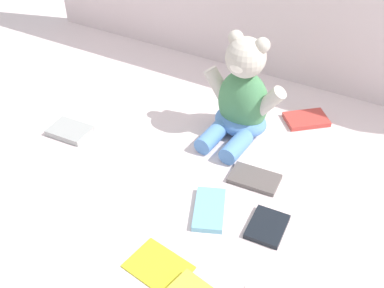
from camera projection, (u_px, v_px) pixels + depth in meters
The scene contains 8 objects.
ground_plane at pixel (206, 151), 1.26m from camera, with size 3.20×3.20×0.00m, color silver.
teddy_bear at pixel (241, 99), 1.26m from camera, with size 0.24×0.22×0.29m.
book_case_0 at pixel (209, 209), 1.09m from camera, with size 0.07×0.13×0.01m, color #71B5D2.
book_case_2 at pixel (158, 266), 0.97m from camera, with size 0.09×0.13×0.01m, color yellow.
book_case_4 at pixel (267, 226), 1.05m from camera, with size 0.08×0.10×0.01m, color black.
book_case_5 at pixel (306, 119), 1.36m from camera, with size 0.08×0.12×0.01m, color #BE3B34.
book_case_6 at pixel (254, 179), 1.17m from camera, with size 0.08×0.12×0.01m, color #59514E.
book_case_7 at pixel (70, 131), 1.32m from camera, with size 0.08×0.11×0.02m, color #9FA19E.
Camera 1 is at (0.44, -0.86, 0.81)m, focal length 43.68 mm.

